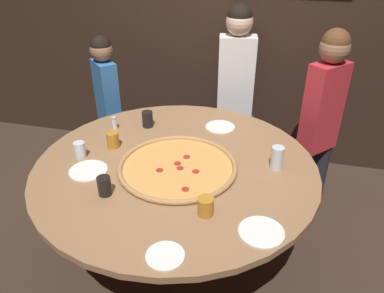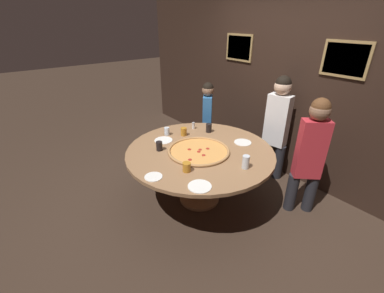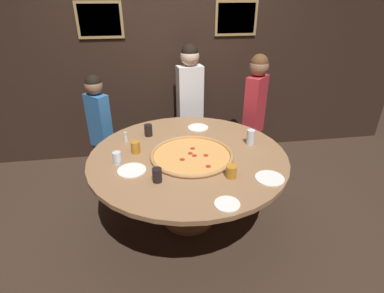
% 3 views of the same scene
% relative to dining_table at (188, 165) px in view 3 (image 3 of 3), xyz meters
% --- Properties ---
extents(ground_plane, '(24.00, 24.00, 0.00)m').
position_rel_dining_table_xyz_m(ground_plane, '(0.00, 0.00, -0.63)').
color(ground_plane, '#38281E').
extents(back_wall, '(6.40, 0.08, 2.60)m').
position_rel_dining_table_xyz_m(back_wall, '(0.00, 1.49, 0.68)').
color(back_wall, black).
rests_on(back_wall, ground_plane).
extents(dining_table, '(1.78, 1.78, 0.74)m').
position_rel_dining_table_xyz_m(dining_table, '(0.00, 0.00, 0.00)').
color(dining_table, '#936B47').
rests_on(dining_table, ground_plane).
extents(giant_pizza, '(0.74, 0.74, 0.03)m').
position_rel_dining_table_xyz_m(giant_pizza, '(0.03, -0.04, 0.12)').
color(giant_pizza, '#E0994C').
rests_on(giant_pizza, dining_table).
extents(drink_cup_near_right, '(0.07, 0.07, 0.11)m').
position_rel_dining_table_xyz_m(drink_cup_near_right, '(-0.62, -0.07, 0.17)').
color(drink_cup_near_right, silver).
rests_on(drink_cup_near_right, dining_table).
extents(drink_cup_far_left, '(0.09, 0.09, 0.10)m').
position_rel_dining_table_xyz_m(drink_cup_far_left, '(0.28, -0.42, 0.16)').
color(drink_cup_far_left, '#BC7A23').
rests_on(drink_cup_far_left, dining_table).
extents(drink_cup_near_left, '(0.08, 0.08, 0.12)m').
position_rel_dining_table_xyz_m(drink_cup_near_left, '(-0.34, 0.44, 0.17)').
color(drink_cup_near_left, black).
rests_on(drink_cup_near_left, dining_table).
extents(drink_cup_by_shaker, '(0.08, 0.08, 0.15)m').
position_rel_dining_table_xyz_m(drink_cup_by_shaker, '(0.62, 0.11, 0.18)').
color(drink_cup_by_shaker, silver).
rests_on(drink_cup_by_shaker, dining_table).
extents(drink_cup_centre_back, '(0.08, 0.08, 0.11)m').
position_rel_dining_table_xyz_m(drink_cup_centre_back, '(-0.46, 0.10, 0.17)').
color(drink_cup_centre_back, '#BC7A23').
rests_on(drink_cup_centre_back, dining_table).
extents(drink_cup_beside_pizza, '(0.08, 0.08, 0.11)m').
position_rel_dining_table_xyz_m(drink_cup_beside_pizza, '(-0.30, -0.39, 0.17)').
color(drink_cup_beside_pizza, black).
rests_on(drink_cup_beside_pizza, dining_table).
extents(white_plate_near_front, '(0.22, 0.22, 0.01)m').
position_rel_dining_table_xyz_m(white_plate_near_front, '(0.19, 0.55, 0.12)').
color(white_plate_near_front, white).
rests_on(white_plate_near_front, dining_table).
extents(white_plate_beside_cup, '(0.23, 0.23, 0.01)m').
position_rel_dining_table_xyz_m(white_plate_beside_cup, '(-0.50, -0.21, 0.12)').
color(white_plate_beside_cup, white).
rests_on(white_plate_beside_cup, dining_table).
extents(white_plate_far_back, '(0.18, 0.18, 0.01)m').
position_rel_dining_table_xyz_m(white_plate_far_back, '(0.17, -0.75, 0.12)').
color(white_plate_far_back, white).
rests_on(white_plate_far_back, dining_table).
extents(white_plate_left_side, '(0.23, 0.23, 0.01)m').
position_rel_dining_table_xyz_m(white_plate_left_side, '(0.58, -0.49, 0.12)').
color(white_plate_left_side, white).
rests_on(white_plate_left_side, dining_table).
extents(condiment_shaker, '(0.04, 0.04, 0.10)m').
position_rel_dining_table_xyz_m(condiment_shaker, '(-0.56, 0.35, 0.16)').
color(condiment_shaker, silver).
rests_on(condiment_shaker, dining_table).
extents(diner_far_left, '(0.34, 0.35, 1.44)m').
position_rel_dining_table_xyz_m(diner_far_left, '(0.92, 0.86, 0.19)').
color(diner_far_left, '#232328').
rests_on(diner_far_left, ground_plane).
extents(diner_centre_back, '(0.31, 0.30, 1.27)m').
position_rel_dining_table_xyz_m(diner_centre_back, '(-0.88, 0.90, 0.09)').
color(diner_centre_back, '#232328').
rests_on(diner_centre_back, ground_plane).
extents(diner_side_right, '(0.39, 0.23, 1.50)m').
position_rel_dining_table_xyz_m(diner_side_right, '(0.20, 1.24, 0.22)').
color(diner_side_right, '#232328').
rests_on(diner_side_right, ground_plane).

